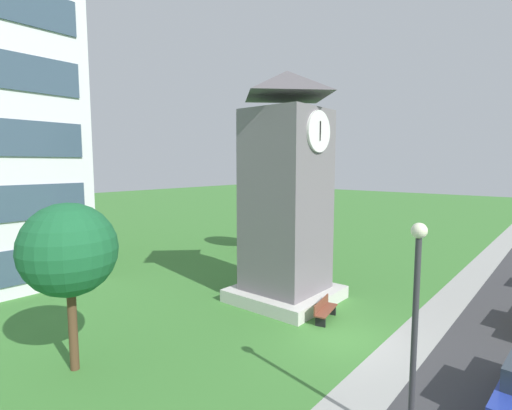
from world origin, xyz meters
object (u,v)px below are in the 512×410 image
Objects in this scene: clock_tower at (286,200)px; park_bench at (325,310)px; tree_near_tower at (258,203)px; tree_streetside at (69,250)px; street_lamp at (416,310)px.

clock_tower reaches higher than park_bench.
tree_streetside is at bearing -159.14° from tree_near_tower.
tree_streetside reaches higher than tree_near_tower.
tree_streetside is 1.04× the size of tree_near_tower.
clock_tower is 2.05× the size of street_lamp.
clock_tower is 5.96× the size of park_bench.
street_lamp is at bearing -70.14° from tree_streetside.
clock_tower is 5.39m from park_bench.
street_lamp is 10.26m from tree_streetside.
park_bench is at bearing 45.12° from street_lamp.
street_lamp is at bearing -127.81° from clock_tower.
clock_tower is at bearing -133.38° from tree_near_tower.
clock_tower is 10.38m from street_lamp.
tree_near_tower is at bearing 46.62° from clock_tower.
street_lamp is at bearing -134.88° from park_bench.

